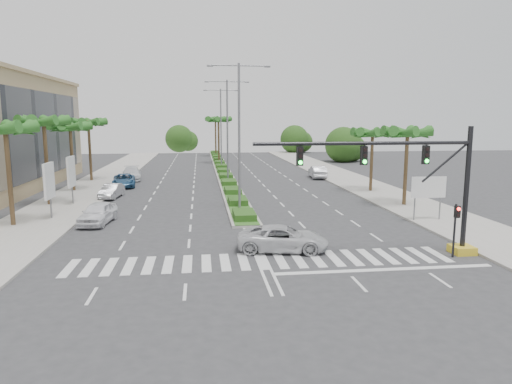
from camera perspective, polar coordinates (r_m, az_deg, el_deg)
ground at (r=24.89m, az=0.77°, el=-8.62°), size 160.00×160.00×0.00m
footpath_right at (r=47.82m, az=15.74°, el=-0.25°), size 6.00×120.00×0.15m
footpath_left at (r=45.73m, az=-22.09°, el=-1.00°), size 6.00×120.00×0.15m
median at (r=68.97m, az=-4.30°, el=2.88°), size 2.20×75.00×0.20m
median_grass at (r=68.96m, az=-4.30°, el=2.98°), size 1.80×75.00×0.04m
signal_gantry at (r=26.92m, az=20.74°, el=-0.29°), size 12.60×1.20×7.20m
pedestrian_signal at (r=27.24m, az=23.71°, el=-3.40°), size 0.28×0.36×3.00m
direction_sign at (r=36.01m, az=20.74°, el=0.34°), size 2.70×0.11×3.40m
billboard_near at (r=37.52m, az=-24.45°, el=1.23°), size 0.18×2.10×4.35m
billboard_far at (r=43.24m, az=-22.11°, el=2.32°), size 0.18×2.10×4.35m
palm_left_near at (r=36.04m, az=-28.84°, el=6.58°), size 4.57×4.68×7.55m
palm_left_mid at (r=43.56m, az=-24.99°, el=7.62°), size 4.57×4.68×7.95m
palm_left_far at (r=51.25m, az=-22.21°, el=7.24°), size 4.57×4.68×7.35m
palm_left_end at (r=59.01m, az=-20.22°, el=7.90°), size 4.57×4.68×7.75m
palm_right_near at (r=41.49m, az=18.41°, el=6.76°), size 4.57×4.68×7.05m
palm_right_far at (r=48.85m, az=14.37°, el=6.89°), size 4.57×4.68×6.75m
palm_median_a at (r=78.55m, az=-4.72°, el=8.80°), size 4.57×4.68×8.05m
palm_median_b at (r=93.54m, az=-5.10°, el=8.85°), size 4.57×4.68×8.05m
streetlight_near at (r=37.63m, az=-2.12°, el=7.94°), size 5.10×0.25×12.00m
streetlight_mid at (r=53.59m, az=-3.60°, el=8.28°), size 5.10×0.25×12.00m
streetlight_far at (r=69.57m, az=-4.40°, el=8.47°), size 5.10×0.25×12.00m
car_parked_a at (r=35.24m, az=-19.17°, el=-2.51°), size 2.43×4.83×1.58m
car_parked_b at (r=46.24m, az=-17.62°, el=0.12°), size 1.97×4.30×1.37m
car_parked_c at (r=53.46m, az=-16.19°, el=1.40°), size 3.05×5.48×1.45m
car_parked_d at (r=59.25m, az=-15.30°, el=2.24°), size 2.92×5.78×1.61m
car_crossing at (r=26.62m, az=3.38°, el=-5.81°), size 5.61×3.29×1.46m
car_right at (r=59.43m, az=7.69°, el=2.49°), size 1.98×4.91×1.59m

